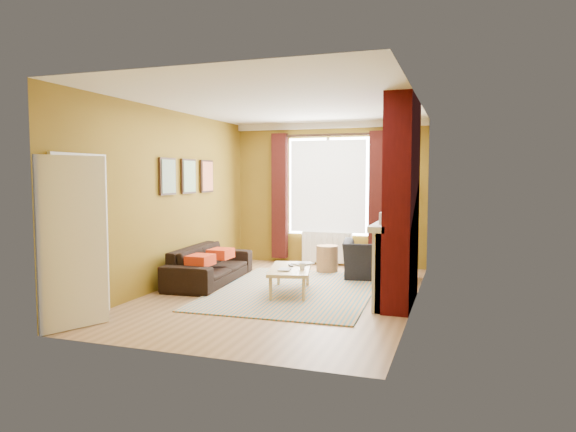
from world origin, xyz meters
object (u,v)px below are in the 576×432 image
Objects in this scene: coffee_table at (290,270)px; wicker_stool at (327,259)px; sofa at (210,264)px; armchair at (373,260)px; floor_lamp at (406,196)px.

coffee_table is 2.59× the size of wicker_stool.
sofa reaches higher than coffee_table.
floor_lamp reaches higher than armchair.
armchair is (2.51, 1.17, 0.03)m from sofa.
sofa is at bearing -148.38° from floor_lamp.
sofa is 4.16× the size of wicker_stool.
floor_lamp is (1.46, 2.16, 1.05)m from coffee_table.
coffee_table is (-1.00, -1.50, 0.02)m from armchair.
sofa is 2.77m from armchair.
armchair is at bearing -125.07° from floor_lamp.
armchair reaches higher than sofa.
armchair is at bearing 42.82° from coffee_table.
wicker_stool is 1.81m from floor_lamp.
wicker_stool is at bearing -27.50° from armchair.
wicker_stool is (0.11, 1.81, -0.10)m from coffee_table.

